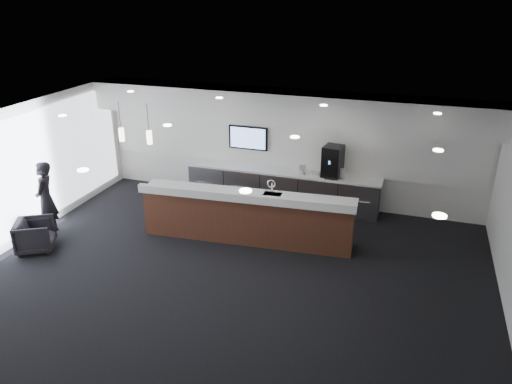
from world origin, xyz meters
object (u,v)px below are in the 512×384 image
(service_counter, at_px, (247,216))
(armchair, at_px, (35,235))
(lounge_guest, at_px, (46,199))
(coffee_machine, at_px, (333,161))

(service_counter, distance_m, armchair, 4.60)
(armchair, bearing_deg, service_counter, -95.62)
(service_counter, relative_size, lounge_guest, 2.74)
(armchair, relative_size, lounge_guest, 0.44)
(coffee_machine, height_order, lounge_guest, lounge_guest)
(service_counter, height_order, coffee_machine, coffee_machine)
(service_counter, distance_m, lounge_guest, 4.56)
(lounge_guest, bearing_deg, coffee_machine, 98.68)
(armchair, bearing_deg, coffee_machine, -84.59)
(service_counter, bearing_deg, lounge_guest, -169.24)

